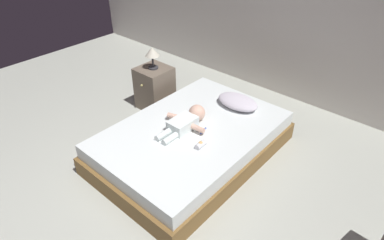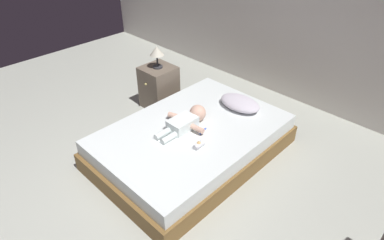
{
  "view_description": "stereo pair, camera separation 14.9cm",
  "coord_description": "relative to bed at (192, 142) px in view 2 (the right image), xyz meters",
  "views": [
    {
      "loc": [
        1.75,
        -1.06,
        2.38
      ],
      "look_at": [
        -0.1,
        1.05,
        0.47
      ],
      "focal_mm": 30.5,
      "sensor_mm": 36.0,
      "label": 1
    },
    {
      "loc": [
        1.86,
        -0.95,
        2.38
      ],
      "look_at": [
        -0.1,
        1.05,
        0.47
      ],
      "focal_mm": 30.5,
      "sensor_mm": 36.0,
      "label": 2
    }
  ],
  "objects": [
    {
      "name": "toothbrush",
      "position": [
        0.13,
        0.04,
        0.19
      ],
      "size": [
        0.04,
        0.13,
        0.02
      ],
      "color": "blue",
      "rests_on": "bed"
    },
    {
      "name": "pillow",
      "position": [
        0.11,
        0.68,
        0.25
      ],
      "size": [
        0.5,
        0.32,
        0.12
      ],
      "color": "silver",
      "rests_on": "bed"
    },
    {
      "name": "lamp",
      "position": [
        -1.05,
        0.44,
        0.6
      ],
      "size": [
        0.18,
        0.18,
        0.29
      ],
      "color": "#333338",
      "rests_on": "nightstand"
    },
    {
      "name": "ground_plane",
      "position": [
        0.1,
        -1.05,
        -0.18
      ],
      "size": [
        8.0,
        8.0,
        0.0
      ],
      "primitive_type": "plane",
      "color": "#ABAFA3"
    },
    {
      "name": "baby_bottle",
      "position": [
        0.28,
        -0.19,
        0.22
      ],
      "size": [
        0.06,
        0.12,
        0.08
      ],
      "color": "white",
      "rests_on": "bed"
    },
    {
      "name": "bed",
      "position": [
        0.0,
        0.0,
        0.0
      ],
      "size": [
        1.39,
        2.06,
        0.37
      ],
      "color": "brown",
      "rests_on": "ground_plane"
    },
    {
      "name": "wall_behind_bed",
      "position": [
        0.1,
        1.95,
        1.09
      ],
      "size": [
        8.0,
        0.12,
        2.55
      ],
      "primitive_type": "cube",
      "color": "silver",
      "rests_on": "ground_plane"
    },
    {
      "name": "nightstand",
      "position": [
        -1.05,
        0.44,
        0.11
      ],
      "size": [
        0.4,
        0.43,
        0.57
      ],
      "color": "#6C5E4F",
      "rests_on": "ground_plane"
    },
    {
      "name": "baby",
      "position": [
        -0.06,
        -0.01,
        0.26
      ],
      "size": [
        0.5,
        0.65,
        0.18
      ],
      "color": "white",
      "rests_on": "bed"
    }
  ]
}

